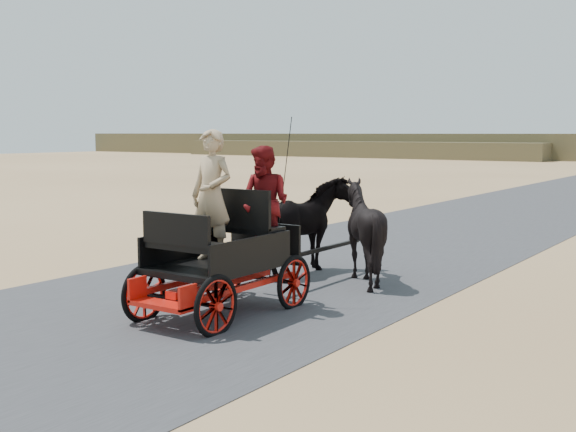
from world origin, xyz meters
The scene contains 8 objects.
ground centered at (0.00, 0.00, 0.00)m, with size 140.00×140.00×0.00m, color tan.
road centered at (0.00, 0.00, 0.01)m, with size 6.00×140.00×0.01m, color #38383A.
ridge_near centered at (-30.00, 58.00, 0.80)m, with size 40.00×4.00×1.60m, color brown.
carriage centered at (0.83, 0.61, 0.36)m, with size 1.30×2.40×0.72m, color black, non-canonical shape.
horse_left centered at (0.28, 3.61, 0.85)m, with size 0.91×2.01×1.70m, color black.
horse_right centered at (1.38, 3.61, 0.85)m, with size 1.37×1.54×1.70m, color black.
driver_man centered at (0.63, 0.66, 1.62)m, with size 0.66×0.43×1.80m, color tan.
passenger_woman centered at (1.13, 1.21, 1.51)m, with size 0.77×0.60×1.58m, color #660C0F.
Camera 1 is at (7.07, -6.84, 2.47)m, focal length 45.00 mm.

